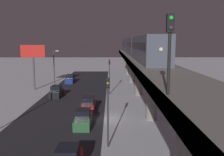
% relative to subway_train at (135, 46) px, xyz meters
% --- Properties ---
extents(ground_plane, '(240.00, 240.00, 0.00)m').
position_rel_subway_train_xyz_m(ground_plane, '(5.79, 22.73, -8.69)').
color(ground_plane, silver).
extents(avenue_asphalt, '(11.00, 98.77, 0.01)m').
position_rel_subway_train_xyz_m(avenue_asphalt, '(11.37, 22.73, -8.69)').
color(avenue_asphalt, '#28282D').
rests_on(avenue_asphalt, ground_plane).
extents(elevated_railway, '(5.00, 98.77, 6.91)m').
position_rel_subway_train_xyz_m(elevated_railway, '(0.09, 22.73, -2.76)').
color(elevated_railway, gray).
rests_on(elevated_railway, ground_plane).
extents(subway_train, '(2.94, 55.47, 3.40)m').
position_rel_subway_train_xyz_m(subway_train, '(0.00, 0.00, 0.00)').
color(subway_train, '#4C5160').
rests_on(subway_train, elevated_railway).
extents(rail_signal, '(0.36, 0.41, 4.00)m').
position_rel_subway_train_xyz_m(rail_signal, '(2.11, 40.15, 0.95)').
color(rail_signal, black).
rests_on(rail_signal, elevated_railway).
extents(sedan_red, '(1.91, 4.74, 1.97)m').
position_rel_subway_train_xyz_m(sedan_red, '(8.17, 19.00, -7.91)').
color(sedan_red, '#A51E1E').
rests_on(sedan_red, ground_plane).
extents(sedan_black, '(1.80, 4.13, 1.97)m').
position_rel_subway_train_xyz_m(sedan_black, '(14.57, 10.07, -7.89)').
color(sedan_black, black).
rests_on(sedan_black, ground_plane).
extents(sedan_blue, '(1.80, 4.06, 1.97)m').
position_rel_subway_train_xyz_m(sedan_blue, '(14.57, -4.58, -7.89)').
color(sedan_blue, navy).
rests_on(sedan_blue, ground_plane).
extents(sedan_green, '(1.80, 4.06, 1.97)m').
position_rel_subway_train_xyz_m(sedan_green, '(8.17, 25.32, -7.89)').
color(sedan_green, '#2D6038').
rests_on(sedan_green, ground_plane).
extents(traffic_light_near, '(0.32, 0.44, 6.40)m').
position_rel_subway_train_xyz_m(traffic_light_near, '(5.27, 30.87, -4.49)').
color(traffic_light_near, '#2D2D2D').
rests_on(traffic_light_near, ground_plane).
extents(traffic_light_mid, '(0.32, 0.44, 6.40)m').
position_rel_subway_train_xyz_m(traffic_light_mid, '(5.27, 8.18, -4.49)').
color(traffic_light_mid, '#2D2D2D').
rests_on(traffic_light_mid, ground_plane).
extents(commercial_billboard, '(4.80, 0.36, 8.90)m').
position_rel_subway_train_xyz_m(commercial_billboard, '(20.34, 3.67, -1.86)').
color(commercial_billboard, '#4C4C51').
rests_on(commercial_billboard, ground_plane).
extents(street_lamp_far, '(1.35, 0.44, 7.65)m').
position_rel_subway_train_xyz_m(street_lamp_far, '(17.44, -2.27, -3.88)').
color(street_lamp_far, '#38383D').
rests_on(street_lamp_far, ground_plane).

